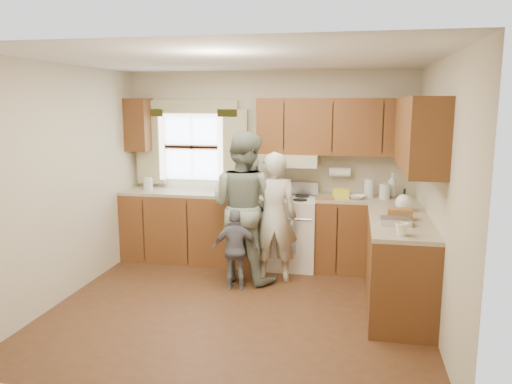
% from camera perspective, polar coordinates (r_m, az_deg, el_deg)
% --- Properties ---
extents(room, '(3.80, 3.80, 3.80)m').
position_cam_1_polar(room, '(4.97, -2.03, 0.37)').
color(room, '#422814').
rests_on(room, ground).
extents(kitchen_fixtures, '(3.80, 2.25, 2.15)m').
position_cam_1_polar(kitchen_fixtures, '(6.00, 6.09, -1.98)').
color(kitchen_fixtures, '#4C2B10').
rests_on(kitchen_fixtures, ground).
extents(stove, '(0.76, 0.67, 1.07)m').
position_cam_1_polar(stove, '(6.47, 3.53, -4.43)').
color(stove, silver).
rests_on(stove, ground).
extents(woman_left, '(0.62, 0.47, 1.54)m').
position_cam_1_polar(woman_left, '(5.84, 2.01, -2.92)').
color(woman_left, beige).
rests_on(woman_left, ground).
extents(woman_right, '(1.04, 0.93, 1.77)m').
position_cam_1_polar(woman_right, '(5.88, -1.41, -1.70)').
color(woman_right, '#263D32').
rests_on(woman_right, ground).
extents(child, '(0.57, 0.32, 0.92)m').
position_cam_1_polar(child, '(5.67, -2.31, -6.59)').
color(child, slate).
rests_on(child, ground).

